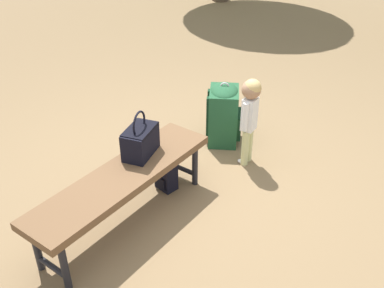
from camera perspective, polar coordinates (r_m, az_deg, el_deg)
ground_plane at (r=3.93m, az=-1.29°, el=-4.55°), size 40.00×40.00×0.00m
park_bench at (r=3.29m, az=-8.82°, el=-4.60°), size 1.65×0.85×0.45m
handbag at (r=3.40m, az=-6.66°, el=0.51°), size 0.37×0.33×0.37m
child_standing at (r=3.90m, az=7.46°, el=4.45°), size 0.21×0.17×0.83m
backpack_large at (r=4.34m, az=4.10°, el=4.07°), size 0.45×0.46×0.63m
backpack_small at (r=3.75m, az=-3.36°, el=-3.90°), size 0.16×0.18×0.28m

